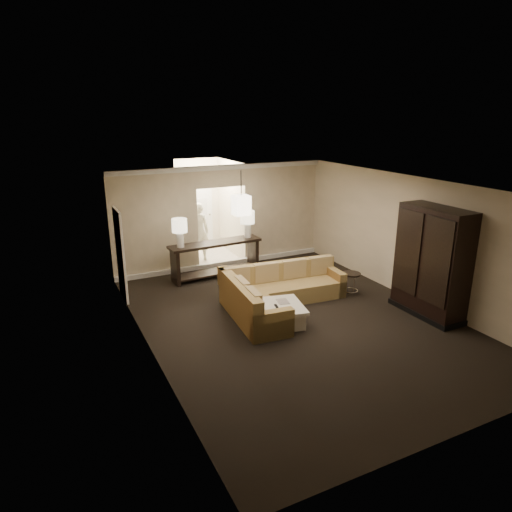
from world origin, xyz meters
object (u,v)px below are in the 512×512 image
console_table (216,256)px  armoire (432,265)px  drink_table (351,279)px  person (198,229)px  coffee_table (278,314)px  sectional_sofa (275,293)px

console_table → armoire: size_ratio=1.06×
armoire → drink_table: armoire is taller
console_table → armoire: 5.27m
person → drink_table: bearing=135.5°
coffee_table → drink_table: bearing=14.9°
sectional_sofa → drink_table: 1.97m
console_table → sectional_sofa: bearing=-82.4°
coffee_table → console_table: size_ratio=0.48×
armoire → person: size_ratio=1.23×
armoire → drink_table: bearing=116.0°
sectional_sofa → console_table: size_ratio=1.22×
sectional_sofa → person: 4.02m
coffee_table → drink_table: drink_table is taller
console_table → person: size_ratio=1.31×
sectional_sofa → coffee_table: (-0.34, -0.73, -0.13)m
coffee_table → console_table: bearing=92.1°
coffee_table → console_table: 3.18m
person → sectional_sofa: bearing=111.0°
coffee_table → person: bearing=90.6°
console_table → person: 1.57m
console_table → person: (0.07, 1.53, 0.38)m
drink_table → armoire: bearing=-64.0°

